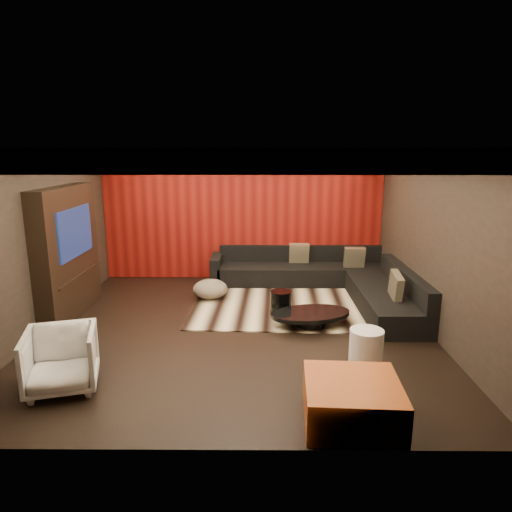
{
  "coord_description": "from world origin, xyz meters",
  "views": [
    {
      "loc": [
        0.35,
        -6.79,
        2.79
      ],
      "look_at": [
        0.3,
        0.6,
        1.05
      ],
      "focal_mm": 32.0,
      "sensor_mm": 36.0,
      "label": 1
    }
  ],
  "objects_px": {
    "drum_stool": "(281,303)",
    "orange_ottoman": "(352,401)",
    "coffee_table": "(311,318)",
    "sectional_sofa": "(329,280)",
    "armchair": "(61,360)",
    "white_side_table": "(366,350)"
  },
  "relations": [
    {
      "from": "drum_stool",
      "to": "orange_ottoman",
      "type": "distance_m",
      "value": 3.13
    },
    {
      "from": "coffee_table",
      "to": "sectional_sofa",
      "type": "height_order",
      "value": "sectional_sofa"
    },
    {
      "from": "orange_ottoman",
      "to": "sectional_sofa",
      "type": "xyz_separation_m",
      "value": [
        0.41,
        4.36,
        0.04
      ]
    },
    {
      "from": "drum_stool",
      "to": "sectional_sofa",
      "type": "height_order",
      "value": "sectional_sofa"
    },
    {
      "from": "coffee_table",
      "to": "armchair",
      "type": "bearing_deg",
      "value": -147.85
    },
    {
      "from": "white_side_table",
      "to": "armchair",
      "type": "height_order",
      "value": "armchair"
    },
    {
      "from": "white_side_table",
      "to": "sectional_sofa",
      "type": "bearing_deg",
      "value": 89.92
    },
    {
      "from": "drum_stool",
      "to": "armchair",
      "type": "distance_m",
      "value": 3.64
    },
    {
      "from": "white_side_table",
      "to": "armchair",
      "type": "xyz_separation_m",
      "value": [
        -3.71,
        -0.51,
        0.1
      ]
    },
    {
      "from": "white_side_table",
      "to": "sectional_sofa",
      "type": "distance_m",
      "value": 3.22
    },
    {
      "from": "drum_stool",
      "to": "armchair",
      "type": "bearing_deg",
      "value": -138.09
    },
    {
      "from": "coffee_table",
      "to": "white_side_table",
      "type": "bearing_deg",
      "value": -69.73
    },
    {
      "from": "drum_stool",
      "to": "sectional_sofa",
      "type": "relative_size",
      "value": 0.12
    },
    {
      "from": "drum_stool",
      "to": "orange_ottoman",
      "type": "bearing_deg",
      "value": -78.93
    },
    {
      "from": "drum_stool",
      "to": "orange_ottoman",
      "type": "relative_size",
      "value": 0.43
    },
    {
      "from": "coffee_table",
      "to": "sectional_sofa",
      "type": "bearing_deg",
      "value": 72.43
    },
    {
      "from": "coffee_table",
      "to": "white_side_table",
      "type": "height_order",
      "value": "white_side_table"
    },
    {
      "from": "drum_stool",
      "to": "white_side_table",
      "type": "height_order",
      "value": "white_side_table"
    },
    {
      "from": "coffee_table",
      "to": "orange_ottoman",
      "type": "bearing_deg",
      "value": -86.89
    },
    {
      "from": "sectional_sofa",
      "to": "drum_stool",
      "type": "bearing_deg",
      "value": -127.88
    },
    {
      "from": "coffee_table",
      "to": "drum_stool",
      "type": "xyz_separation_m",
      "value": [
        -0.46,
        0.44,
        0.1
      ]
    },
    {
      "from": "armchair",
      "to": "sectional_sofa",
      "type": "xyz_separation_m",
      "value": [
        3.72,
        3.73,
        -0.11
      ]
    }
  ]
}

